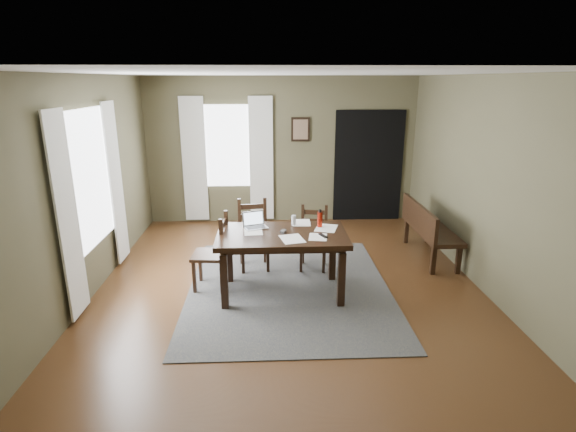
{
  "coord_description": "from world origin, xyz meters",
  "views": [
    {
      "loc": [
        -0.26,
        -5.37,
        2.63
      ],
      "look_at": [
        0.0,
        0.3,
        0.9
      ],
      "focal_mm": 28.0,
      "sensor_mm": 36.0,
      "label": 1
    }
  ],
  "objects_px": {
    "dining_table": "(282,241)",
    "chair_back_right": "(314,238)",
    "laptop": "(255,223)",
    "chair_end": "(214,253)",
    "bench": "(427,226)",
    "chair_back_left": "(254,235)",
    "water_bottle": "(320,219)"
  },
  "relations": [
    {
      "from": "dining_table",
      "to": "chair_back_right",
      "type": "relative_size",
      "value": 1.78
    },
    {
      "from": "laptop",
      "to": "chair_end",
      "type": "bearing_deg",
      "value": 167.31
    },
    {
      "from": "dining_table",
      "to": "chair_back_right",
      "type": "xyz_separation_m",
      "value": [
        0.48,
        0.81,
        -0.27
      ]
    },
    {
      "from": "chair_end",
      "to": "chair_back_right",
      "type": "distance_m",
      "value": 1.48
    },
    {
      "from": "chair_back_right",
      "to": "laptop",
      "type": "relative_size",
      "value": 2.62
    },
    {
      "from": "bench",
      "to": "chair_back_left",
      "type": "bearing_deg",
      "value": 95.79
    },
    {
      "from": "bench",
      "to": "laptop",
      "type": "bearing_deg",
      "value": 108.62
    },
    {
      "from": "dining_table",
      "to": "bench",
      "type": "bearing_deg",
      "value": 26.68
    },
    {
      "from": "chair_back_left",
      "to": "bench",
      "type": "relative_size",
      "value": 0.67
    },
    {
      "from": "chair_end",
      "to": "chair_back_left",
      "type": "relative_size",
      "value": 1.0
    },
    {
      "from": "chair_back_left",
      "to": "chair_back_right",
      "type": "distance_m",
      "value": 0.86
    },
    {
      "from": "chair_back_right",
      "to": "water_bottle",
      "type": "height_order",
      "value": "water_bottle"
    },
    {
      "from": "dining_table",
      "to": "chair_back_left",
      "type": "height_order",
      "value": "chair_back_left"
    },
    {
      "from": "dining_table",
      "to": "laptop",
      "type": "height_order",
      "value": "laptop"
    },
    {
      "from": "chair_end",
      "to": "chair_back_right",
      "type": "height_order",
      "value": "chair_end"
    },
    {
      "from": "chair_end",
      "to": "bench",
      "type": "relative_size",
      "value": 0.67
    },
    {
      "from": "bench",
      "to": "laptop",
      "type": "xyz_separation_m",
      "value": [
        -2.58,
        -0.87,
        0.36
      ]
    },
    {
      "from": "dining_table",
      "to": "water_bottle",
      "type": "relative_size",
      "value": 6.98
    },
    {
      "from": "dining_table",
      "to": "water_bottle",
      "type": "height_order",
      "value": "water_bottle"
    },
    {
      "from": "chair_end",
      "to": "water_bottle",
      "type": "bearing_deg",
      "value": 95.77
    },
    {
      "from": "bench",
      "to": "water_bottle",
      "type": "relative_size",
      "value": 6.45
    },
    {
      "from": "dining_table",
      "to": "laptop",
      "type": "xyz_separation_m",
      "value": [
        -0.34,
        0.26,
        0.15
      ]
    },
    {
      "from": "chair_end",
      "to": "chair_back_left",
      "type": "xyz_separation_m",
      "value": [
        0.49,
        0.66,
        -0.0
      ]
    },
    {
      "from": "water_bottle",
      "to": "bench",
      "type": "bearing_deg",
      "value": 27.33
    },
    {
      "from": "dining_table",
      "to": "chair_end",
      "type": "bearing_deg",
      "value": 166.92
    },
    {
      "from": "laptop",
      "to": "water_bottle",
      "type": "distance_m",
      "value": 0.84
    },
    {
      "from": "chair_back_right",
      "to": "bench",
      "type": "distance_m",
      "value": 1.79
    },
    {
      "from": "chair_back_right",
      "to": "water_bottle",
      "type": "xyz_separation_m",
      "value": [
        0.02,
        -0.58,
        0.47
      ]
    },
    {
      "from": "bench",
      "to": "chair_back_right",
      "type": "bearing_deg",
      "value": 100.3
    },
    {
      "from": "chair_back_left",
      "to": "water_bottle",
      "type": "relative_size",
      "value": 4.31
    },
    {
      "from": "dining_table",
      "to": "chair_end",
      "type": "distance_m",
      "value": 0.92
    },
    {
      "from": "chair_end",
      "to": "bench",
      "type": "xyz_separation_m",
      "value": [
        3.11,
        0.93,
        0.01
      ]
    }
  ]
}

